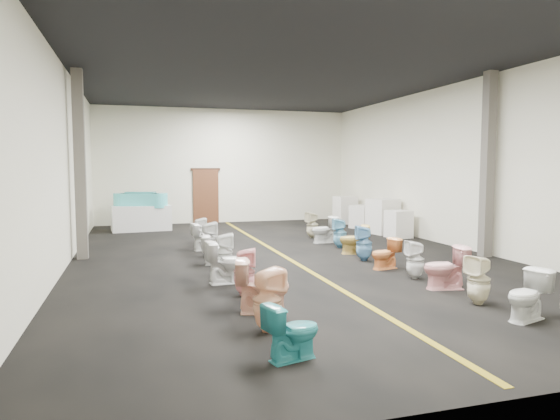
# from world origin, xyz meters

# --- Properties ---
(floor) EXTENTS (16.00, 16.00, 0.00)m
(floor) POSITION_xyz_m (0.00, 0.00, 0.00)
(floor) COLOR black
(floor) RESTS_ON ground
(ceiling) EXTENTS (16.00, 16.00, 0.00)m
(ceiling) POSITION_xyz_m (0.00, 0.00, 4.50)
(ceiling) COLOR black
(ceiling) RESTS_ON ground
(wall_back) EXTENTS (10.00, 0.00, 10.00)m
(wall_back) POSITION_xyz_m (0.00, 8.00, 2.25)
(wall_back) COLOR beige
(wall_back) RESTS_ON ground
(wall_front) EXTENTS (10.00, 0.00, 10.00)m
(wall_front) POSITION_xyz_m (0.00, -8.00, 2.25)
(wall_front) COLOR beige
(wall_front) RESTS_ON ground
(wall_left) EXTENTS (0.00, 16.00, 16.00)m
(wall_left) POSITION_xyz_m (-5.00, 0.00, 2.25)
(wall_left) COLOR beige
(wall_left) RESTS_ON ground
(wall_right) EXTENTS (0.00, 16.00, 16.00)m
(wall_right) POSITION_xyz_m (5.00, 0.00, 2.25)
(wall_right) COLOR beige
(wall_right) RESTS_ON ground
(aisle_stripe) EXTENTS (0.12, 15.60, 0.01)m
(aisle_stripe) POSITION_xyz_m (0.00, 0.00, 0.00)
(aisle_stripe) COLOR olive
(aisle_stripe) RESTS_ON floor
(back_door) EXTENTS (1.00, 0.10, 2.10)m
(back_door) POSITION_xyz_m (-0.80, 7.94, 1.05)
(back_door) COLOR #562D19
(back_door) RESTS_ON floor
(door_frame) EXTENTS (1.15, 0.08, 0.10)m
(door_frame) POSITION_xyz_m (-0.80, 7.95, 2.12)
(door_frame) COLOR #331C11
(door_frame) RESTS_ON back_door
(column_left) EXTENTS (0.25, 0.25, 4.50)m
(column_left) POSITION_xyz_m (-4.75, 1.00, 2.25)
(column_left) COLOR #59544C
(column_left) RESTS_ON floor
(column_right) EXTENTS (0.25, 0.25, 4.50)m
(column_right) POSITION_xyz_m (4.75, -1.50, 2.25)
(column_right) COLOR #59544C
(column_right) RESTS_ON floor
(display_table) EXTENTS (2.06, 1.18, 0.87)m
(display_table) POSITION_xyz_m (-3.31, 6.20, 0.44)
(display_table) COLOR silver
(display_table) RESTS_ON floor
(bathtub) EXTENTS (1.82, 0.95, 0.55)m
(bathtub) POSITION_xyz_m (-3.31, 6.20, 1.07)
(bathtub) COLOR #46C7CB
(bathtub) RESTS_ON display_table
(appliance_crate_a) EXTENTS (0.73, 0.73, 0.85)m
(appliance_crate_a) POSITION_xyz_m (4.40, 2.07, 0.42)
(appliance_crate_a) COLOR white
(appliance_crate_a) RESTS_ON floor
(appliance_crate_b) EXTENTS (1.00, 1.00, 1.15)m
(appliance_crate_b) POSITION_xyz_m (4.40, 3.10, 0.57)
(appliance_crate_b) COLOR silver
(appliance_crate_b) RESTS_ON floor
(appliance_crate_c) EXTENTS (0.97, 0.97, 0.83)m
(appliance_crate_c) POSITION_xyz_m (4.40, 4.59, 0.42)
(appliance_crate_c) COLOR silver
(appliance_crate_c) RESTS_ON floor
(appliance_crate_d) EXTENTS (0.78, 0.78, 1.06)m
(appliance_crate_d) POSITION_xyz_m (4.40, 6.18, 0.53)
(appliance_crate_d) COLOR white
(appliance_crate_d) RESTS_ON floor
(toilet_left_0) EXTENTS (0.73, 0.53, 0.67)m
(toilet_left_0) POSITION_xyz_m (-1.84, -6.47, 0.33)
(toilet_left_0) COLOR teal
(toilet_left_0) RESTS_ON floor
(toilet_left_1) EXTENTS (0.49, 0.48, 0.86)m
(toilet_left_1) POSITION_xyz_m (-1.86, -5.45, 0.43)
(toilet_left_1) COLOR #F7BB92
(toilet_left_1) RESTS_ON floor
(toilet_left_2) EXTENTS (0.89, 0.65, 0.82)m
(toilet_left_2) POSITION_xyz_m (-1.70, -4.57, 0.41)
(toilet_left_2) COLOR #EBAE94
(toilet_left_2) RESTS_ON floor
(toilet_left_3) EXTENTS (0.45, 0.44, 0.82)m
(toilet_left_3) POSITION_xyz_m (-1.75, -3.52, 0.41)
(toilet_left_3) COLOR pink
(toilet_left_3) RESTS_ON floor
(toilet_left_4) EXTENTS (0.83, 0.53, 0.81)m
(toilet_left_4) POSITION_xyz_m (-1.87, -2.51, 0.41)
(toilet_left_4) COLOR white
(toilet_left_4) RESTS_ON floor
(toilet_left_5) EXTENTS (0.42, 0.42, 0.83)m
(toilet_left_5) POSITION_xyz_m (-1.76, -1.56, 0.42)
(toilet_left_5) COLOR white
(toilet_left_5) RESTS_ON floor
(toilet_left_6) EXTENTS (0.73, 0.52, 0.67)m
(toilet_left_6) POSITION_xyz_m (-1.75, -0.68, 0.34)
(toilet_left_6) COLOR white
(toilet_left_6) RESTS_ON floor
(toilet_left_7) EXTENTS (0.41, 0.41, 0.86)m
(toilet_left_7) POSITION_xyz_m (-1.80, 0.39, 0.43)
(toilet_left_7) COLOR silver
(toilet_left_7) RESTS_ON floor
(toilet_left_8) EXTENTS (0.77, 0.52, 0.72)m
(toilet_left_8) POSITION_xyz_m (-1.74, 1.40, 0.36)
(toilet_left_8) COLOR white
(toilet_left_8) RESTS_ON floor
(toilet_left_9) EXTENTS (0.38, 0.37, 0.77)m
(toilet_left_9) POSITION_xyz_m (-1.77, 2.36, 0.38)
(toilet_left_9) COLOR white
(toilet_left_9) RESTS_ON floor
(toilet_right_1) EXTENTS (0.81, 0.61, 0.73)m
(toilet_right_1) POSITION_xyz_m (1.84, -6.04, 0.37)
(toilet_right_1) COLOR white
(toilet_right_1) RESTS_ON floor
(toilet_right_2) EXTENTS (0.45, 0.45, 0.80)m
(toilet_right_2) POSITION_xyz_m (1.73, -5.11, 0.40)
(toilet_right_2) COLOR #F6ECCA
(toilet_right_2) RESTS_ON floor
(toilet_right_3) EXTENTS (0.84, 0.58, 0.79)m
(toilet_right_3) POSITION_xyz_m (1.82, -4.09, 0.39)
(toilet_right_3) COLOR #F7ABAB
(toilet_right_3) RESTS_ON floor
(toilet_right_4) EXTENTS (0.39, 0.38, 0.76)m
(toilet_right_4) POSITION_xyz_m (1.75, -3.20, 0.38)
(toilet_right_4) COLOR white
(toilet_right_4) RESTS_ON floor
(toilet_right_5) EXTENTS (0.71, 0.49, 0.67)m
(toilet_right_5) POSITION_xyz_m (1.65, -2.17, 0.33)
(toilet_right_5) COLOR #F0904A
(toilet_right_5) RESTS_ON floor
(toilet_right_6) EXTENTS (0.46, 0.46, 0.83)m
(toilet_right_6) POSITION_xyz_m (1.63, -1.17, 0.42)
(toilet_right_6) COLOR #6AA5D0
(toilet_right_6) RESTS_ON floor
(toilet_right_7) EXTENTS (0.82, 0.61, 0.75)m
(toilet_right_7) POSITION_xyz_m (1.81, -0.25, 0.37)
(toilet_right_7) COLOR tan
(toilet_right_7) RESTS_ON floor
(toilet_right_8) EXTENTS (0.44, 0.44, 0.82)m
(toilet_right_8) POSITION_xyz_m (1.83, 0.72, 0.41)
(toilet_right_8) COLOR #70B5D5
(toilet_right_8) RESTS_ON floor
(toilet_right_9) EXTENTS (0.77, 0.46, 0.77)m
(toilet_right_9) POSITION_xyz_m (1.76, 1.71, 0.38)
(toilet_right_9) COLOR silver
(toilet_right_9) RESTS_ON floor
(toilet_right_10) EXTENTS (0.44, 0.43, 0.81)m
(toilet_right_10) POSITION_xyz_m (1.77, 2.74, 0.41)
(toilet_right_10) COLOR beige
(toilet_right_10) RESTS_ON floor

